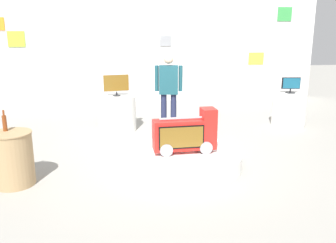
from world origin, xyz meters
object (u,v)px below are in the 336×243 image
at_px(shopper_browsing_near_truck, 169,89).
at_px(side_table_round, 13,158).
at_px(tv_on_center_rear, 291,85).
at_px(display_pedestal_center_rear, 289,109).
at_px(bottle_on_side_table, 5,123).
at_px(tv_on_left_rear, 116,84).
at_px(display_pedestal_left_rear, 117,113).
at_px(novelty_firetruck_tv, 186,135).
at_px(main_display_pedestal, 184,159).

bearing_deg(shopper_browsing_near_truck, side_table_round, -142.36).
bearing_deg(tv_on_center_rear, display_pedestal_center_rear, 99.08).
relative_size(display_pedestal_center_rear, bottle_on_side_table, 2.53).
bearing_deg(tv_on_left_rear, display_pedestal_left_rear, 82.39).
distance_m(display_pedestal_center_rear, tv_on_center_rear, 0.58).
bearing_deg(tv_on_left_rear, bottle_on_side_table, -121.89).
xyz_separation_m(novelty_firetruck_tv, display_pedestal_left_rear, (-1.05, 2.39, -0.15)).
xyz_separation_m(novelty_firetruck_tv, bottle_on_side_table, (-2.67, -0.22, 0.37)).
relative_size(tv_on_center_rear, side_table_round, 0.54).
bearing_deg(display_pedestal_left_rear, shopper_browsing_near_truck, -34.94).
bearing_deg(bottle_on_side_table, side_table_round, -50.38).
xyz_separation_m(main_display_pedestal, tv_on_left_rear, (-1.03, 2.38, 0.93)).
distance_m(novelty_firetruck_tv, display_pedestal_center_rear, 3.61).
bearing_deg(tv_on_left_rear, main_display_pedestal, -66.59).
bearing_deg(novelty_firetruck_tv, bottle_on_side_table, -175.25).
bearing_deg(tv_on_center_rear, side_table_round, -155.69).
relative_size(novelty_firetruck_tv, shopper_browsing_near_truck, 0.59).
bearing_deg(display_pedestal_center_rear, main_display_pedestal, -143.48).
bearing_deg(bottle_on_side_table, main_display_pedestal, 4.91).
relative_size(main_display_pedestal, display_pedestal_left_rear, 2.27).
distance_m(tv_on_left_rear, bottle_on_side_table, 3.08).
xyz_separation_m(novelty_firetruck_tv, tv_on_left_rear, (-1.05, 2.39, 0.51)).
relative_size(tv_on_center_rear, bottle_on_side_table, 1.38).
bearing_deg(bottle_on_side_table, shopper_browsing_near_truck, 35.38).
relative_size(main_display_pedestal, tv_on_center_rear, 4.43).
bearing_deg(side_table_round, shopper_browsing_near_truck, 37.64).
xyz_separation_m(display_pedestal_center_rear, side_table_round, (-5.48, -2.48, 0.02)).
bearing_deg(side_table_round, main_display_pedestal, 7.25).
bearing_deg(tv_on_center_rear, main_display_pedestal, -143.54).
xyz_separation_m(novelty_firetruck_tv, side_table_round, (-2.59, -0.32, -0.13)).
relative_size(display_pedestal_left_rear, shopper_browsing_near_truck, 0.48).
bearing_deg(bottle_on_side_table, tv_on_left_rear, 58.11).
relative_size(bottle_on_side_table, shopper_browsing_near_truck, 0.18).
xyz_separation_m(display_pedestal_left_rear, bottle_on_side_table, (-1.62, -2.61, 0.52)).
bearing_deg(main_display_pedestal, side_table_round, -172.75).
xyz_separation_m(main_display_pedestal, novelty_firetruck_tv, (0.02, -0.01, 0.42)).
bearing_deg(display_pedestal_left_rear, bottle_on_side_table, -121.86).
xyz_separation_m(tv_on_left_rear, side_table_round, (-1.54, -2.71, -0.65)).
distance_m(display_pedestal_left_rear, side_table_round, 3.12).
xyz_separation_m(display_pedestal_left_rear, display_pedestal_center_rear, (3.94, -0.23, 0.00)).
bearing_deg(side_table_round, display_pedestal_center_rear, 24.35).
bearing_deg(shopper_browsing_near_truck, display_pedestal_left_rear, 145.06).
relative_size(main_display_pedestal, tv_on_left_rear, 3.16).
xyz_separation_m(tv_on_left_rear, bottle_on_side_table, (-1.62, -2.61, -0.14)).
height_order(display_pedestal_center_rear, side_table_round, side_table_round).
bearing_deg(shopper_browsing_near_truck, novelty_firetruck_tv, -89.53).
distance_m(novelty_firetruck_tv, tv_on_left_rear, 2.66).
height_order(main_display_pedestal, display_pedestal_center_rear, display_pedestal_center_rear).
height_order(novelty_firetruck_tv, bottle_on_side_table, bottle_on_side_table).
distance_m(main_display_pedestal, tv_on_center_rear, 3.71).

